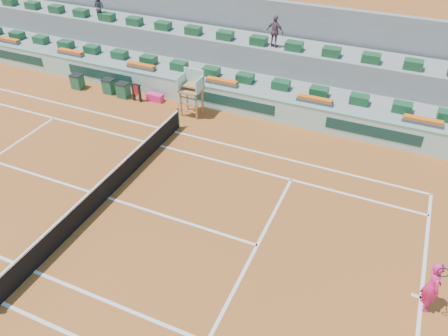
{
  "coord_description": "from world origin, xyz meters",
  "views": [
    {
      "loc": [
        9.68,
        -10.32,
        11.44
      ],
      "look_at": [
        4.0,
        2.5,
        1.0
      ],
      "focal_mm": 35.0,
      "sensor_mm": 36.0,
      "label": 1
    }
  ],
  "objects_px": {
    "umpire_chair": "(192,87)",
    "tennis_player": "(432,286)",
    "player_bag": "(155,97)",
    "drink_cooler_a": "(123,90)"
  },
  "relations": [
    {
      "from": "umpire_chair",
      "to": "drink_cooler_a",
      "type": "relative_size",
      "value": 2.86
    },
    {
      "from": "player_bag",
      "to": "drink_cooler_a",
      "type": "bearing_deg",
      "value": -169.65
    },
    {
      "from": "umpire_chair",
      "to": "player_bag",
      "type": "bearing_deg",
      "value": 170.56
    },
    {
      "from": "player_bag",
      "to": "tennis_player",
      "type": "bearing_deg",
      "value": -29.45
    },
    {
      "from": "drink_cooler_a",
      "to": "tennis_player",
      "type": "xyz_separation_m",
      "value": [
        16.36,
        -7.87,
        0.54
      ]
    },
    {
      "from": "umpire_chair",
      "to": "tennis_player",
      "type": "height_order",
      "value": "umpire_chair"
    },
    {
      "from": "umpire_chair",
      "to": "tennis_player",
      "type": "relative_size",
      "value": 1.05
    },
    {
      "from": "drink_cooler_a",
      "to": "player_bag",
      "type": "bearing_deg",
      "value": 10.35
    },
    {
      "from": "player_bag",
      "to": "tennis_player",
      "type": "distance_m",
      "value": 16.7
    },
    {
      "from": "umpire_chair",
      "to": "tennis_player",
      "type": "distance_m",
      "value": 14.28
    }
  ]
}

